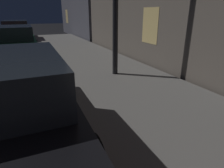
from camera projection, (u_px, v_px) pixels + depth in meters
The scene contains 3 objects.
car_black at pixel (5, 104), 2.76m from camera, with size 2.10×4.12×1.43m.
car_green at pixel (15, 43), 8.16m from camera, with size 1.98×4.08×1.43m.
car_red at pixel (17, 31), 14.02m from camera, with size 2.07×4.59×1.43m.
Camera 1 is at (3.23, 0.09, 1.94)m, focal length 30.84 mm.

